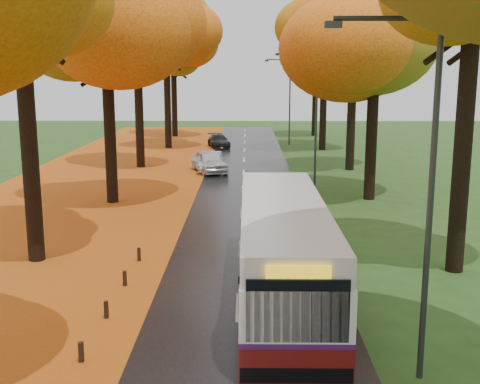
{
  "coord_description": "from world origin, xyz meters",
  "views": [
    {
      "loc": [
        0.26,
        -4.65,
        6.85
      ],
      "look_at": [
        0.0,
        16.44,
        2.6
      ],
      "focal_mm": 45.0,
      "sensor_mm": 36.0,
      "label": 1
    }
  ],
  "objects_px": {
    "bus": "(283,247)",
    "car_silver": "(210,162)",
    "streetlamp_near": "(420,173)",
    "car_white": "(209,161)",
    "streetlamp_far": "(287,95)",
    "streetlamp_mid": "(312,109)",
    "car_dark": "(219,141)"
  },
  "relations": [
    {
      "from": "bus",
      "to": "car_silver",
      "type": "xyz_separation_m",
      "value": [
        -3.65,
        23.62,
        -0.88
      ]
    },
    {
      "from": "streetlamp_near",
      "to": "car_white",
      "type": "distance_m",
      "value": 29.07
    },
    {
      "from": "streetlamp_near",
      "to": "car_white",
      "type": "xyz_separation_m",
      "value": [
        -6.3,
        28.1,
        -3.93
      ]
    },
    {
      "from": "streetlamp_far",
      "to": "car_silver",
      "type": "bearing_deg",
      "value": -112.08
    },
    {
      "from": "streetlamp_mid",
      "to": "car_white",
      "type": "relative_size",
      "value": 1.84
    },
    {
      "from": "streetlamp_far",
      "to": "car_white",
      "type": "height_order",
      "value": "streetlamp_far"
    },
    {
      "from": "streetlamp_far",
      "to": "bus",
      "type": "xyz_separation_m",
      "value": [
        -2.6,
        -39.03,
        -3.14
      ]
    },
    {
      "from": "streetlamp_far",
      "to": "car_white",
      "type": "bearing_deg",
      "value": -111.61
    },
    {
      "from": "streetlamp_mid",
      "to": "car_silver",
      "type": "xyz_separation_m",
      "value": [
        -6.25,
        6.59,
        -4.02
      ]
    },
    {
      "from": "bus",
      "to": "car_white",
      "type": "relative_size",
      "value": 2.56
    },
    {
      "from": "car_white",
      "to": "bus",
      "type": "bearing_deg",
      "value": -100.01
    },
    {
      "from": "streetlamp_near",
      "to": "bus",
      "type": "bearing_deg",
      "value": 117.65
    },
    {
      "from": "streetlamp_far",
      "to": "car_white",
      "type": "distance_m",
      "value": 17.55
    },
    {
      "from": "streetlamp_mid",
      "to": "car_dark",
      "type": "relative_size",
      "value": 2.02
    },
    {
      "from": "streetlamp_near",
      "to": "streetlamp_far",
      "type": "height_order",
      "value": "same"
    },
    {
      "from": "streetlamp_near",
      "to": "car_dark",
      "type": "xyz_separation_m",
      "value": [
        -6.3,
        41.83,
        -4.1
      ]
    },
    {
      "from": "car_white",
      "to": "car_dark",
      "type": "height_order",
      "value": "car_white"
    },
    {
      "from": "streetlamp_mid",
      "to": "car_white",
      "type": "xyz_separation_m",
      "value": [
        -6.3,
        6.1,
        -3.93
      ]
    },
    {
      "from": "streetlamp_near",
      "to": "car_silver",
      "type": "height_order",
      "value": "streetlamp_near"
    },
    {
      "from": "car_silver",
      "to": "car_dark",
      "type": "xyz_separation_m",
      "value": [
        -0.05,
        13.24,
        -0.08
      ]
    },
    {
      "from": "car_white",
      "to": "car_silver",
      "type": "bearing_deg",
      "value": 65.36
    },
    {
      "from": "car_white",
      "to": "car_dark",
      "type": "xyz_separation_m",
      "value": [
        0.0,
        13.73,
        -0.17
      ]
    },
    {
      "from": "bus",
      "to": "car_silver",
      "type": "relative_size",
      "value": 2.81
    },
    {
      "from": "streetlamp_mid",
      "to": "streetlamp_near",
      "type": "bearing_deg",
      "value": -90.0
    },
    {
      "from": "streetlamp_mid",
      "to": "streetlamp_far",
      "type": "bearing_deg",
      "value": 90.0
    },
    {
      "from": "car_dark",
      "to": "bus",
      "type": "bearing_deg",
      "value": -97.22
    },
    {
      "from": "bus",
      "to": "streetlamp_far",
      "type": "bearing_deg",
      "value": 86.14
    },
    {
      "from": "car_white",
      "to": "car_silver",
      "type": "xyz_separation_m",
      "value": [
        0.05,
        0.49,
        -0.09
      ]
    },
    {
      "from": "streetlamp_near",
      "to": "bus",
      "type": "distance_m",
      "value": 6.43
    },
    {
      "from": "car_dark",
      "to": "car_silver",
      "type": "bearing_deg",
      "value": -102.73
    },
    {
      "from": "streetlamp_near",
      "to": "bus",
      "type": "height_order",
      "value": "streetlamp_near"
    },
    {
      "from": "streetlamp_far",
      "to": "streetlamp_mid",
      "type": "bearing_deg",
      "value": -90.0
    }
  ]
}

